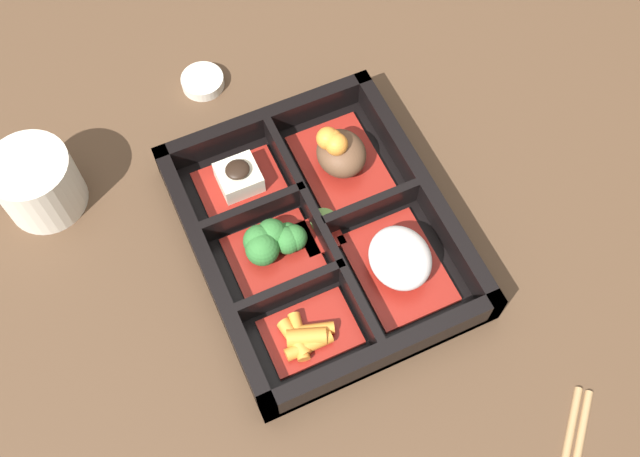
{
  "coord_description": "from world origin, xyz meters",
  "views": [
    {
      "loc": [
        0.29,
        -0.13,
        0.64
      ],
      "look_at": [
        0.0,
        0.0,
        0.03
      ],
      "focal_mm": 42.0,
      "sensor_mm": 36.0,
      "label": 1
    }
  ],
  "objects": [
    {
      "name": "bento_base",
      "position": [
        0.0,
        0.0,
        0.01
      ],
      "size": [
        0.28,
        0.23,
        0.01
      ],
      "color": "black",
      "rests_on": "ground_plane"
    },
    {
      "name": "bowl_pickles",
      "position": [
        -0.01,
        0.0,
        0.01
      ],
      "size": [
        0.04,
        0.04,
        0.01
      ],
      "color": "maroon",
      "rests_on": "bento_base"
    },
    {
      "name": "sauce_dish",
      "position": [
        -0.22,
        -0.04,
        0.01
      ],
      "size": [
        0.05,
        0.05,
        0.01
      ],
      "color": "beige",
      "rests_on": "ground_plane"
    },
    {
      "name": "tea_cup",
      "position": [
        -0.15,
        -0.23,
        0.03
      ],
      "size": [
        0.08,
        0.08,
        0.07
      ],
      "color": "beige",
      "rests_on": "ground_plane"
    },
    {
      "name": "bowl_tofu",
      "position": [
        -0.08,
        -0.05,
        0.02
      ],
      "size": [
        0.06,
        0.08,
        0.03
      ],
      "color": "maroon",
      "rests_on": "bento_base"
    },
    {
      "name": "bowl_greens",
      "position": [
        -0.0,
        -0.05,
        0.03
      ],
      "size": [
        0.07,
        0.08,
        0.04
      ],
      "color": "maroon",
      "rests_on": "bento_base"
    },
    {
      "name": "bowl_rice",
      "position": [
        0.06,
        0.05,
        0.03
      ],
      "size": [
        0.1,
        0.08,
        0.05
      ],
      "color": "maroon",
      "rests_on": "bento_base"
    },
    {
      "name": "bowl_stew",
      "position": [
        -0.06,
        0.05,
        0.03
      ],
      "size": [
        0.1,
        0.08,
        0.06
      ],
      "color": "maroon",
      "rests_on": "bento_base"
    },
    {
      "name": "ground_plane",
      "position": [
        0.0,
        0.0,
        0.0
      ],
      "size": [
        3.0,
        3.0,
        0.0
      ],
      "primitive_type": "plane",
      "color": "#4C3523"
    },
    {
      "name": "bento_rim",
      "position": [
        0.0,
        -0.0,
        0.02
      ],
      "size": [
        0.28,
        0.23,
        0.04
      ],
      "color": "black",
      "rests_on": "ground_plane"
    },
    {
      "name": "bowl_carrots",
      "position": [
        0.09,
        -0.05,
        0.02
      ],
      "size": [
        0.06,
        0.08,
        0.02
      ],
      "color": "maroon",
      "rests_on": "bento_base"
    }
  ]
}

